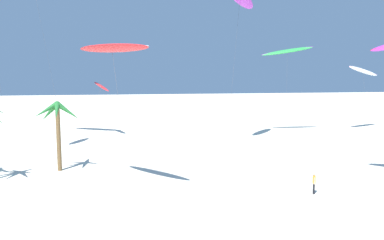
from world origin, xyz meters
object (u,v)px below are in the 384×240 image
object	(u,v)px
flying_kite_7	(363,71)
person_foreground_walker	(314,182)
flying_kite_3	(287,51)
palm_tree_2	(57,116)
flying_kite_9	(101,87)
flying_kite_10	(112,48)

from	to	relation	value
flying_kite_7	person_foreground_walker	bearing A→B (deg)	-125.72
person_foreground_walker	flying_kite_3	bearing A→B (deg)	73.22
palm_tree_2	flying_kite_9	world-z (taller)	flying_kite_9
flying_kite_3	flying_kite_7	distance (m)	13.84
palm_tree_2	flying_kite_9	distance (m)	21.05
flying_kite_3	flying_kite_9	world-z (taller)	flying_kite_3
flying_kite_7	flying_kite_10	xyz separation A→B (m)	(-38.07, -28.09, 2.11)
palm_tree_2	flying_kite_7	xyz separation A→B (m)	(43.82, 20.33, 4.11)
flying_kite_10	person_foreground_walker	world-z (taller)	flying_kite_10
flying_kite_7	flying_kite_10	size ratio (longest dim) A/B	0.89
flying_kite_7	flying_kite_3	bearing A→B (deg)	-173.26
palm_tree_2	flying_kite_3	xyz separation A→B (m)	(30.40, 18.74, 7.11)
palm_tree_2	flying_kite_7	bearing A→B (deg)	24.89
flying_kite_9	flying_kite_10	bearing A→B (deg)	-84.10
palm_tree_2	person_foreground_walker	bearing A→B (deg)	-26.32
palm_tree_2	person_foreground_walker	xyz separation A→B (m)	(21.54, -10.65, -4.43)
palm_tree_2	flying_kite_3	distance (m)	36.42
flying_kite_3	flying_kite_7	world-z (taller)	flying_kite_3
palm_tree_2	flying_kite_9	bearing A→B (deg)	82.33
palm_tree_2	flying_kite_7	size ratio (longest dim) A/B	0.64
palm_tree_2	flying_kite_3	world-z (taller)	flying_kite_3
person_foreground_walker	flying_kite_9	bearing A→B (deg)	120.81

